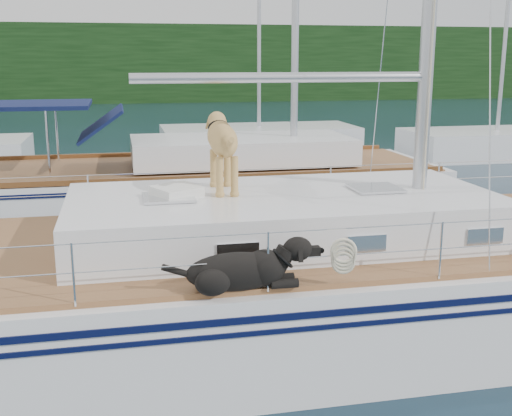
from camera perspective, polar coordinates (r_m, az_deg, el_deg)
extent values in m
plane|color=black|center=(8.28, -3.16, -11.33)|extent=(120.00, 120.00, 0.00)
cube|color=black|center=(52.46, -11.12, 12.48)|extent=(90.00, 3.00, 6.00)
cube|color=#595147|center=(53.73, -11.03, 9.93)|extent=(92.00, 1.00, 1.20)
cube|color=white|center=(8.09, -3.20, -8.10)|extent=(12.00, 3.80, 1.40)
cube|color=brown|center=(7.85, -3.27, -3.13)|extent=(11.52, 3.50, 0.06)
cube|color=white|center=(7.93, 2.42, -0.68)|extent=(5.20, 2.50, 0.55)
cylinder|color=silver|center=(7.70, 2.55, 11.52)|extent=(3.60, 0.12, 0.12)
cylinder|color=silver|center=(6.03, -0.77, -2.32)|extent=(10.56, 0.01, 0.01)
cylinder|color=silver|center=(9.41, -4.97, 3.27)|extent=(10.56, 0.01, 0.01)
cube|color=#1E2EBD|center=(8.87, -10.04, -1.02)|extent=(0.73, 0.53, 0.05)
cube|color=silver|center=(7.72, -7.05, 1.45)|extent=(0.66, 0.63, 0.13)
torus|color=beige|center=(6.25, 7.79, -3.80)|extent=(0.33, 0.18, 0.32)
cube|color=white|center=(14.29, -6.01, 1.06)|extent=(11.00, 3.50, 1.30)
cube|color=brown|center=(14.17, -6.08, 3.64)|extent=(10.56, 3.29, 0.06)
cube|color=white|center=(14.28, -1.30, 5.21)|extent=(4.80, 2.30, 0.55)
cube|color=#0F1741|center=(14.04, -19.47, 8.64)|extent=(2.40, 2.30, 0.08)
cube|color=white|center=(24.20, 0.26, 5.99)|extent=(7.20, 3.00, 1.10)
cube|color=white|center=(24.49, 20.55, 5.24)|extent=(6.40, 3.00, 1.10)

